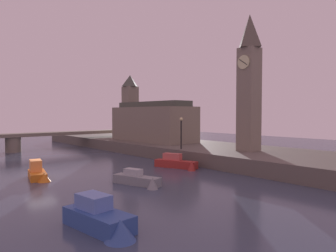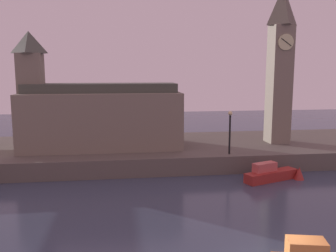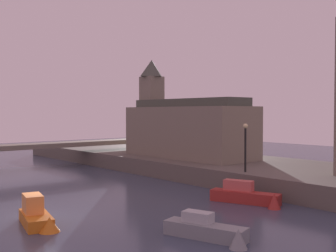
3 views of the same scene
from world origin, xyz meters
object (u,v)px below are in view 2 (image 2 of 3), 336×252
at_px(boat_dinghy_red, 275,174).
at_px(parliament_hall, 96,115).
at_px(clock_tower, 280,63).
at_px(streetlamp, 230,127).

bearing_deg(boat_dinghy_red, parliament_hall, 152.73).
height_order(parliament_hall, boat_dinghy_red, parliament_hall).
bearing_deg(clock_tower, parliament_hall, -179.59).
bearing_deg(streetlamp, parliament_hall, 159.52).
distance_m(clock_tower, streetlamp, 9.23).
height_order(clock_tower, boat_dinghy_red, clock_tower).
bearing_deg(boat_dinghy_red, streetlamp, 132.48).
relative_size(streetlamp, boat_dinghy_red, 0.70).
distance_m(parliament_hall, streetlamp, 12.01).
distance_m(streetlamp, boat_dinghy_red, 5.25).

